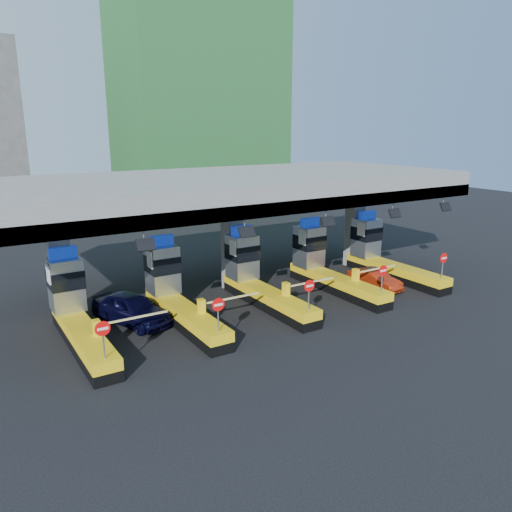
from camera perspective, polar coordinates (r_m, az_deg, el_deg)
ground at (r=28.70m, az=0.28°, el=-5.28°), size 120.00×120.00×0.00m
toll_canopy at (r=29.68m, az=-2.70°, el=7.56°), size 28.00×12.09×7.00m
toll_lane_far_left at (r=24.94m, az=-19.99°, el=-5.90°), size 4.43×8.00×4.16m
toll_lane_left at (r=26.30m, az=-9.31°, el=-4.14°), size 4.43×8.00×4.16m
toll_lane_center at (r=28.48m, az=-0.02°, el=-2.48°), size 4.43×8.00×4.16m
toll_lane_right at (r=31.31m, az=7.76°, el=-1.03°), size 4.43×8.00×4.16m
toll_lane_far_right at (r=34.64m, az=14.15°, el=0.17°), size 4.43×8.00×4.16m
bg_building_scaffold at (r=61.00m, az=-6.63°, el=18.46°), size 18.00×12.00×28.00m
van at (r=26.21m, az=-14.03°, el=-5.85°), size 3.54×5.03×1.59m
red_car at (r=31.72m, az=13.40°, el=-2.60°), size 1.49×3.70×1.20m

